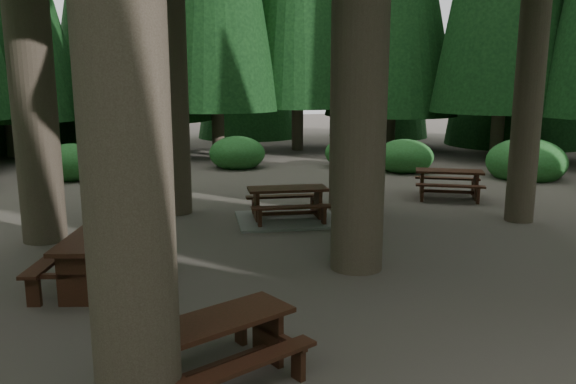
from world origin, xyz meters
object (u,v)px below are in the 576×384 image
object	(u,v)px
picnic_table_d	(449,180)
picnic_table_e	(219,339)
picnic_table_b	(95,252)
picnic_table_c	(288,210)

from	to	relation	value
picnic_table_d	picnic_table_e	size ratio (longest dim) A/B	1.12
picnic_table_b	picnic_table_e	xyz separation A→B (m)	(1.24, -3.16, -0.08)
picnic_table_c	picnic_table_d	bearing A→B (deg)	20.25
picnic_table_c	picnic_table_d	distance (m)	4.82
picnic_table_b	picnic_table_d	xyz separation A→B (m)	(8.62, 3.94, -0.04)
picnic_table_c	picnic_table_e	xyz separation A→B (m)	(-2.67, -6.08, 0.20)
picnic_table_e	picnic_table_b	bearing A→B (deg)	89.77
picnic_table_c	picnic_table_e	bearing A→B (deg)	-105.60
picnic_table_d	picnic_table_b	bearing A→B (deg)	-125.73
picnic_table_b	picnic_table_c	xyz separation A→B (m)	(3.91, 2.93, -0.28)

